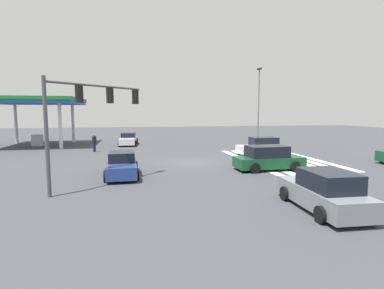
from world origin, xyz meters
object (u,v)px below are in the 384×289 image
at_px(traffic_signal_mast, 87,108).
at_px(pedestrian, 94,142).
at_px(car_1, 122,165).
at_px(car_0, 268,158).
at_px(street_light_pole_a, 259,100).
at_px(car_3, 128,139).
at_px(car_2, 262,147).
at_px(car_5, 324,192).

relative_size(traffic_signal_mast, pedestrian, 3.16).
bearing_deg(car_1, car_0, 89.53).
bearing_deg(pedestrian, street_light_pole_a, 56.09).
height_order(car_3, pedestrian, pedestrian).
height_order(traffic_signal_mast, street_light_pole_a, street_light_pole_a).
bearing_deg(car_3, traffic_signal_mast, -0.35).
distance_m(traffic_signal_mast, car_1, 4.54).
xyz_separation_m(car_2, car_5, (-15.10, 4.05, -0.01)).
xyz_separation_m(car_1, car_2, (6.99, -12.22, 0.08)).
xyz_separation_m(traffic_signal_mast, street_light_pole_a, (18.90, -17.39, 1.31)).
relative_size(car_3, car_5, 1.03).
distance_m(car_1, car_3, 17.61).
distance_m(car_0, car_1, 9.66).
xyz_separation_m(car_2, street_light_pole_a, (9.40, -3.61, 4.67)).
bearing_deg(street_light_pole_a, car_3, 85.57).
height_order(car_2, car_5, car_5).
bearing_deg(car_0, traffic_signal_mast, -168.30).
bearing_deg(car_3, car_5, 21.73).
xyz_separation_m(car_1, street_light_pole_a, (16.39, -15.83, 4.76)).
xyz_separation_m(car_1, pedestrian, (12.03, 3.14, 0.31)).
height_order(car_0, car_1, car_0).
relative_size(traffic_signal_mast, car_5, 1.21).
bearing_deg(car_0, car_1, 179.29).
bearing_deg(car_3, car_0, 33.08).
xyz_separation_m(car_1, car_3, (17.61, -0.03, 0.02)).
relative_size(car_0, car_5, 1.02).
bearing_deg(car_5, car_2, -12.96).
relative_size(traffic_signal_mast, street_light_pole_a, 0.60).
height_order(car_0, street_light_pole_a, street_light_pole_a).
bearing_deg(traffic_signal_mast, car_3, 40.48).
bearing_deg(car_0, pedestrian, 135.44).
bearing_deg(car_1, street_light_pole_a, 134.46).
bearing_deg(car_3, pedestrian, -25.46).
bearing_deg(car_5, car_0, -8.11).
distance_m(traffic_signal_mast, pedestrian, 14.96).
distance_m(traffic_signal_mast, car_3, 20.47).
bearing_deg(pedestrian, car_0, 0.37).
relative_size(car_2, car_5, 0.95).
distance_m(car_3, pedestrian, 6.43).
bearing_deg(car_0, car_5, -101.94).
height_order(car_3, car_5, car_5).
bearing_deg(street_light_pole_a, car_0, 159.15).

